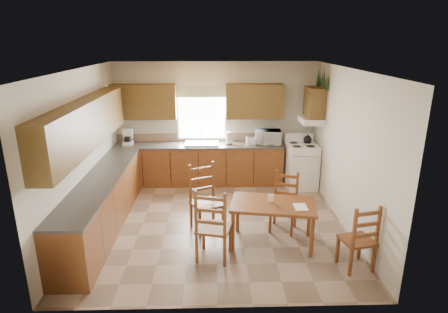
{
  "coord_description": "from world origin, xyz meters",
  "views": [
    {
      "loc": [
        -0.02,
        -6.08,
        3.16
      ],
      "look_at": [
        0.15,
        0.3,
        1.15
      ],
      "focal_mm": 30.0,
      "sensor_mm": 36.0,
      "label": 1
    }
  ],
  "objects_px": {
    "stove": "(301,166)",
    "chair_far_right": "(284,203)",
    "microwave": "(268,137)",
    "dining_table": "(272,223)",
    "chair_near_right": "(357,236)",
    "chair_far_left": "(207,199)",
    "chair_near_left": "(214,223)"
  },
  "relations": [
    {
      "from": "chair_near_left",
      "to": "chair_near_right",
      "type": "bearing_deg",
      "value": -175.38
    },
    {
      "from": "chair_far_right",
      "to": "chair_near_right",
      "type": "bearing_deg",
      "value": -32.11
    },
    {
      "from": "chair_far_right",
      "to": "chair_near_left",
      "type": "bearing_deg",
      "value": -124.13
    },
    {
      "from": "microwave",
      "to": "chair_far_left",
      "type": "bearing_deg",
      "value": -118.32
    },
    {
      "from": "chair_far_right",
      "to": "microwave",
      "type": "bearing_deg",
      "value": 110.68
    },
    {
      "from": "microwave",
      "to": "chair_far_left",
      "type": "distance_m",
      "value": 2.64
    },
    {
      "from": "stove",
      "to": "microwave",
      "type": "relative_size",
      "value": 1.84
    },
    {
      "from": "chair_far_left",
      "to": "chair_far_right",
      "type": "height_order",
      "value": "chair_far_left"
    },
    {
      "from": "microwave",
      "to": "chair_far_left",
      "type": "relative_size",
      "value": 0.45
    },
    {
      "from": "dining_table",
      "to": "stove",
      "type": "bearing_deg",
      "value": 77.77
    },
    {
      "from": "chair_near_left",
      "to": "chair_far_right",
      "type": "xyz_separation_m",
      "value": [
        1.19,
        0.82,
        -0.07
      ]
    },
    {
      "from": "chair_near_right",
      "to": "microwave",
      "type": "bearing_deg",
      "value": -89.01
    },
    {
      "from": "microwave",
      "to": "dining_table",
      "type": "relative_size",
      "value": 0.4
    },
    {
      "from": "stove",
      "to": "chair_near_right",
      "type": "relative_size",
      "value": 0.95
    },
    {
      "from": "stove",
      "to": "chair_far_left",
      "type": "distance_m",
      "value": 2.81
    },
    {
      "from": "stove",
      "to": "chair_far_right",
      "type": "relative_size",
      "value": 0.95
    },
    {
      "from": "dining_table",
      "to": "chair_near_right",
      "type": "xyz_separation_m",
      "value": [
        1.09,
        -0.7,
        0.16
      ]
    },
    {
      "from": "chair_near_left",
      "to": "chair_far_left",
      "type": "relative_size",
      "value": 0.99
    },
    {
      "from": "chair_far_right",
      "to": "chair_far_left",
      "type": "bearing_deg",
      "value": -160.05
    },
    {
      "from": "stove",
      "to": "chair_far_right",
      "type": "bearing_deg",
      "value": -113.91
    },
    {
      "from": "chair_near_left",
      "to": "chair_far_right",
      "type": "relative_size",
      "value": 1.13
    },
    {
      "from": "stove",
      "to": "chair_near_right",
      "type": "height_order",
      "value": "chair_near_right"
    },
    {
      "from": "stove",
      "to": "dining_table",
      "type": "bearing_deg",
      "value": -115.85
    },
    {
      "from": "chair_near_left",
      "to": "chair_far_left",
      "type": "bearing_deg",
      "value": -68.85
    },
    {
      "from": "microwave",
      "to": "chair_near_right",
      "type": "relative_size",
      "value": 0.51
    },
    {
      "from": "chair_near_right",
      "to": "chair_far_right",
      "type": "relative_size",
      "value": 1.0
    },
    {
      "from": "stove",
      "to": "chair_near_left",
      "type": "relative_size",
      "value": 0.84
    },
    {
      "from": "microwave",
      "to": "dining_table",
      "type": "distance_m",
      "value": 2.79
    },
    {
      "from": "stove",
      "to": "chair_near_left",
      "type": "xyz_separation_m",
      "value": [
        -1.92,
        -2.78,
        0.09
      ]
    },
    {
      "from": "stove",
      "to": "dining_table",
      "type": "distance_m",
      "value": 2.59
    },
    {
      "from": "chair_near_left",
      "to": "chair_far_right",
      "type": "bearing_deg",
      "value": -132.14
    },
    {
      "from": "microwave",
      "to": "chair_far_right",
      "type": "distance_m",
      "value": 2.32
    }
  ]
}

